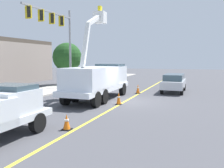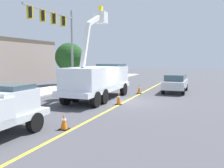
% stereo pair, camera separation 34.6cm
% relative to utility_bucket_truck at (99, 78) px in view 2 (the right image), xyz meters
% --- Properties ---
extents(ground, '(120.00, 120.00, 0.00)m').
position_rel_utility_bucket_truck_xyz_m(ground, '(-0.30, -2.24, -1.62)').
color(ground, '#47474C').
extents(sidewalk_far_side, '(60.11, 6.89, 0.12)m').
position_rel_utility_bucket_truck_xyz_m(sidewalk_far_side, '(0.19, 6.54, -1.56)').
color(sidewalk_far_side, '#B2ADA3').
rests_on(sidewalk_far_side, ground).
extents(lane_centre_stripe, '(49.93, 2.90, 0.01)m').
position_rel_utility_bucket_truck_xyz_m(lane_centre_stripe, '(-0.30, -2.24, -1.62)').
color(lane_centre_stripe, yellow).
rests_on(lane_centre_stripe, ground).
extents(utility_bucket_truck, '(8.32, 2.95, 7.34)m').
position_rel_utility_bucket_truck_xyz_m(utility_bucket_truck, '(0.00, 0.00, 0.00)').
color(utility_bucket_truck, white).
rests_on(utility_bucket_truck, ground).
extents(passing_minivan, '(4.90, 2.16, 1.69)m').
position_rel_utility_bucket_truck_xyz_m(passing_minivan, '(5.89, -5.41, -0.65)').
color(passing_minivan, silver).
rests_on(passing_minivan, ground).
extents(traffic_cone_mid_front, '(0.40, 0.40, 0.71)m').
position_rel_utility_bucket_truck_xyz_m(traffic_cone_mid_front, '(-8.04, -1.48, -1.27)').
color(traffic_cone_mid_front, black).
rests_on(traffic_cone_mid_front, ground).
extents(traffic_cone_mid_rear, '(0.40, 0.40, 0.84)m').
position_rel_utility_bucket_truck_xyz_m(traffic_cone_mid_rear, '(-1.63, -2.09, -1.21)').
color(traffic_cone_mid_rear, black).
rests_on(traffic_cone_mid_rear, ground).
extents(traffic_cone_trailing, '(0.40, 0.40, 0.87)m').
position_rel_utility_bucket_truck_xyz_m(traffic_cone_trailing, '(3.99, -2.35, -1.19)').
color(traffic_cone_trailing, black).
rests_on(traffic_cone_trailing, ground).
extents(traffic_signal_mast, '(7.31, 0.83, 8.10)m').
position_rel_utility_bucket_truck_xyz_m(traffic_signal_mast, '(3.27, 5.35, 4.26)').
color(traffic_signal_mast, gray).
rests_on(traffic_signal_mast, ground).
extents(street_tree_right, '(3.46, 3.46, 5.06)m').
position_rel_utility_bucket_truck_xyz_m(street_tree_right, '(8.83, 7.21, 1.70)').
color(street_tree_right, brown).
rests_on(street_tree_right, ground).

